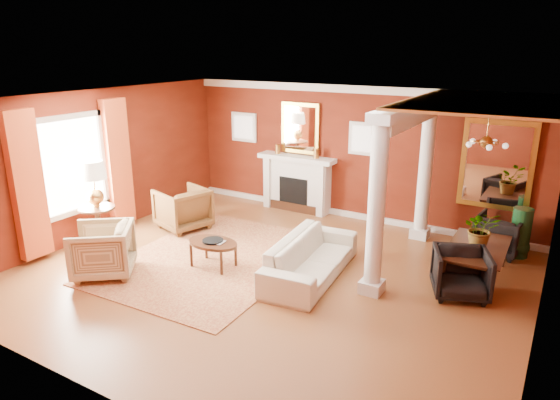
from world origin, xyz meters
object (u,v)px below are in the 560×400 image
Objects in this scene: coffee_table at (213,244)px; dining_table at (479,254)px; armchair_leopard at (183,207)px; side_table at (94,188)px; armchair_stripe at (102,248)px; sofa at (311,251)px.

dining_table is (4.02, 1.85, 0.02)m from coffee_table.
dining_table is at bearing 24.66° from coffee_table.
side_table reaches higher than armchair_leopard.
armchair_stripe is 0.61× the size of dining_table.
side_table is at bearing -172.42° from coffee_table.
coffee_table is at bearing 7.58° from side_table.
sofa is 2.74m from dining_table.
coffee_table is 0.56× the size of side_table.
coffee_table is (-1.62, -0.53, -0.03)m from sofa.
armchair_leopard is at bearing 95.84° from dining_table.
sofa is at bearing 81.35° from armchair_stripe.
side_table is at bearing 107.91° from dining_table.
coffee_table is at bearing 114.09° from dining_table.
side_table reaches higher than sofa.
side_table reaches higher than dining_table.
dining_table is at bearing 113.70° from armchair_leopard.
armchair_stripe reaches higher than dining_table.
side_table is at bearing -166.05° from armchair_stripe.
armchair_stripe is (0.34, -2.39, 0.00)m from armchair_leopard.
armchair_stripe is 1.83m from coffee_table.
side_table is at bearing -9.20° from armchair_leopard.
side_table reaches higher than coffee_table.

